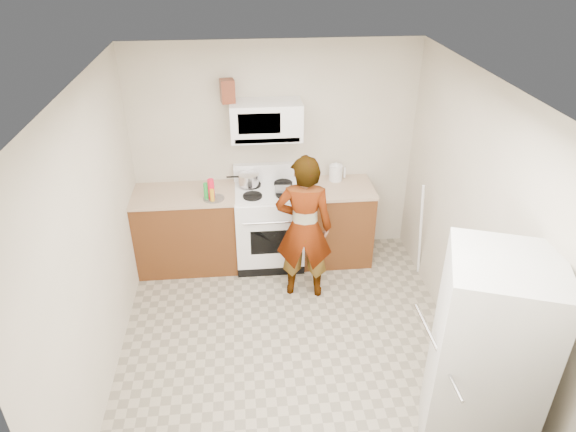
{
  "coord_description": "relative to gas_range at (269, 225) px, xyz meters",
  "views": [
    {
      "loc": [
        -0.37,
        -3.64,
        3.5
      ],
      "look_at": [
        0.03,
        0.55,
        1.12
      ],
      "focal_mm": 32.0,
      "sensor_mm": 36.0,
      "label": 1
    }
  ],
  "objects": [
    {
      "name": "floor",
      "position": [
        0.1,
        -1.48,
        -0.49
      ],
      "size": [
        3.6,
        3.6,
        0.0
      ],
      "primitive_type": "plane",
      "color": "gray",
      "rests_on": "ground"
    },
    {
      "name": "back_wall",
      "position": [
        0.1,
        0.31,
        0.76
      ],
      "size": [
        3.2,
        0.02,
        2.5
      ],
      "primitive_type": "cube",
      "color": "beige",
      "rests_on": "floor"
    },
    {
      "name": "right_wall",
      "position": [
        1.69,
        -1.48,
        0.76
      ],
      "size": [
        0.02,
        3.6,
        2.5
      ],
      "primitive_type": "cube",
      "color": "beige",
      "rests_on": "floor"
    },
    {
      "name": "cabinet_left",
      "position": [
        -0.94,
        0.01,
        -0.04
      ],
      "size": [
        1.12,
        0.62,
        0.9
      ],
      "primitive_type": "cube",
      "color": "#5B3115",
      "rests_on": "floor"
    },
    {
      "name": "counter_left",
      "position": [
        -0.94,
        0.01,
        0.43
      ],
      "size": [
        1.14,
        0.64,
        0.03
      ],
      "primitive_type": "cube",
      "color": "tan",
      "rests_on": "cabinet_left"
    },
    {
      "name": "cabinet_right",
      "position": [
        0.78,
        0.01,
        -0.04
      ],
      "size": [
        0.8,
        0.62,
        0.9
      ],
      "primitive_type": "cube",
      "color": "#5B3115",
      "rests_on": "floor"
    },
    {
      "name": "counter_right",
      "position": [
        0.78,
        0.01,
        0.43
      ],
      "size": [
        0.82,
        0.64,
        0.03
      ],
      "primitive_type": "cube",
      "color": "tan",
      "rests_on": "cabinet_right"
    },
    {
      "name": "gas_range",
      "position": [
        0.0,
        0.0,
        0.0
      ],
      "size": [
        0.76,
        0.65,
        1.13
      ],
      "color": "white",
      "rests_on": "floor"
    },
    {
      "name": "microwave",
      "position": [
        0.0,
        0.13,
        1.21
      ],
      "size": [
        0.76,
        0.38,
        0.4
      ],
      "primitive_type": "cube",
      "color": "white",
      "rests_on": "back_wall"
    },
    {
      "name": "person",
      "position": [
        0.32,
        -0.65,
        0.32
      ],
      "size": [
        0.64,
        0.47,
        1.61
      ],
      "primitive_type": "imported",
      "rotation": [
        0.0,
        0.0,
        2.99
      ],
      "color": "tan",
      "rests_on": "floor"
    },
    {
      "name": "fridge",
      "position": [
        1.35,
        -2.66,
        0.36
      ],
      "size": [
        0.9,
        0.9,
        1.7
      ],
      "primitive_type": "cube",
      "rotation": [
        0.0,
        0.0,
        -0.34
      ],
      "color": "beige",
      "rests_on": "floor"
    },
    {
      "name": "kettle",
      "position": [
        0.79,
        0.18,
        0.54
      ],
      "size": [
        0.17,
        0.17,
        0.18
      ],
      "primitive_type": "cylinder",
      "rotation": [
        0.0,
        0.0,
        0.12
      ],
      "color": "silver",
      "rests_on": "counter_right"
    },
    {
      "name": "jug",
      "position": [
        -0.39,
        0.14,
        1.53
      ],
      "size": [
        0.16,
        0.16,
        0.24
      ],
      "primitive_type": "cube",
      "rotation": [
        0.0,
        0.0,
        0.18
      ],
      "color": "maroon",
      "rests_on": "microwave"
    },
    {
      "name": "saucepan",
      "position": [
        -0.21,
        0.12,
        0.53
      ],
      "size": [
        0.24,
        0.24,
        0.12
      ],
      "primitive_type": "cylinder",
      "rotation": [
        0.0,
        0.0,
        -0.09
      ],
      "color": "silver",
      "rests_on": "gas_range"
    },
    {
      "name": "tray",
      "position": [
        0.19,
        -0.07,
        0.47
      ],
      "size": [
        0.26,
        0.18,
        0.05
      ],
      "primitive_type": "cube",
      "rotation": [
        0.0,
        0.0,
        -0.07
      ],
      "color": "silver",
      "rests_on": "gas_range"
    },
    {
      "name": "bottle_spray",
      "position": [
        -0.62,
        -0.16,
        0.57
      ],
      "size": [
        0.09,
        0.09,
        0.23
      ],
      "primitive_type": "cylinder",
      "rotation": [
        0.0,
        0.0,
        -0.36
      ],
      "color": "red",
      "rests_on": "counter_left"
    },
    {
      "name": "bottle_hot_sauce",
      "position": [
        -0.61,
        -0.21,
        0.52
      ],
      "size": [
        0.05,
        0.05,
        0.14
      ],
      "primitive_type": "cylinder",
      "rotation": [
        0.0,
        0.0,
        -0.09
      ],
      "color": "gold",
      "rests_on": "counter_left"
    },
    {
      "name": "bottle_green_cap",
      "position": [
        -0.67,
        -0.15,
        0.54
      ],
      "size": [
        0.06,
        0.06,
        0.18
      ],
      "primitive_type": "cylinder",
      "rotation": [
        0.0,
        0.0,
        0.02
      ],
      "color": "green",
      "rests_on": "counter_left"
    },
    {
      "name": "pot_lid",
      "position": [
        -0.6,
        -0.16,
        0.46
      ],
      "size": [
        0.28,
        0.28,
        0.01
      ],
      "primitive_type": "cylinder",
      "rotation": [
        0.0,
        0.0,
        -0.26
      ],
      "color": "silver",
      "rests_on": "counter_left"
    },
    {
      "name": "broom",
      "position": [
        1.62,
        -0.51,
        0.13
      ],
      "size": [
        0.19,
        0.21,
        1.21
      ],
      "primitive_type": "cylinder",
      "rotation": [
        0.14,
        -0.14,
        0.07
      ],
      "color": "white",
      "rests_on": "floor"
    }
  ]
}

